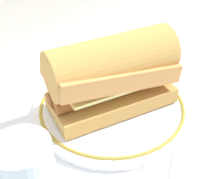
{
  "coord_description": "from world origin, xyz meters",
  "views": [
    {
      "loc": [
        -0.24,
        -0.32,
        0.35
      ],
      "look_at": [
        -0.0,
        0.03,
        0.04
      ],
      "focal_mm": 51.53,
      "sensor_mm": 36.0,
      "label": 1
    }
  ],
  "objects": [
    {
      "name": "ground_plane",
      "position": [
        0.0,
        0.0,
        0.0
      ],
      "size": [
        1.5,
        1.5,
        0.0
      ],
      "primitive_type": "plane",
      "color": "white"
    },
    {
      "name": "plate",
      "position": [
        -0.0,
        0.03,
        0.01
      ],
      "size": [
        0.27,
        0.27,
        0.01
      ],
      "color": "white",
      "rests_on": "ground_plane"
    },
    {
      "name": "sausage_sandwich",
      "position": [
        -0.0,
        0.03,
        0.08
      ],
      "size": [
        0.21,
        0.12,
        0.12
      ],
      "rotation": [
        0.0,
        0.0,
        -0.12
      ],
      "color": "tan",
      "rests_on": "plate"
    }
  ]
}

